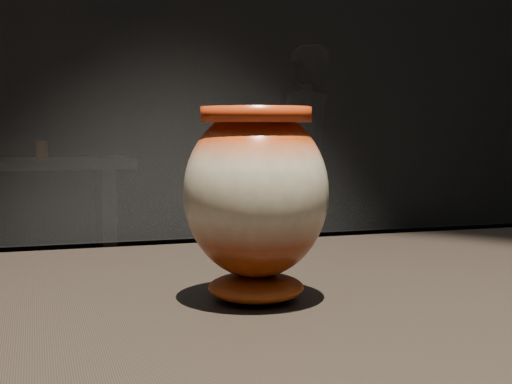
{
  "coord_description": "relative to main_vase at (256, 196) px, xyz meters",
  "views": [
    {
      "loc": [
        -0.22,
        -0.69,
        1.08
      ],
      "look_at": [
        0.0,
        0.02,
        1.01
      ],
      "focal_mm": 50.0,
      "sensor_mm": 36.0,
      "label": 1
    }
  ],
  "objects": [
    {
      "name": "main_vase",
      "position": [
        0.0,
        0.0,
        0.0
      ],
      "size": [
        0.16,
        0.16,
        0.2
      ],
      "rotation": [
        0.0,
        0.0,
        -0.03
      ],
      "color": "maroon",
      "rests_on": "display_plinth"
    },
    {
      "name": "back_vase_right",
      "position": [
        -0.18,
        3.61,
        -0.06
      ],
      "size": [
        0.06,
        0.06,
        0.1
      ],
      "primitive_type": "cylinder",
      "color": "brown",
      "rests_on": "back_shelf"
    },
    {
      "name": "visitor",
      "position": [
        1.63,
        4.11,
        -0.18
      ],
      "size": [
        0.73,
        0.66,
        1.67
      ],
      "primitive_type": "imported",
      "rotation": [
        0.0,
        0.0,
        3.7
      ],
      "color": "black",
      "rests_on": "ground"
    }
  ]
}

